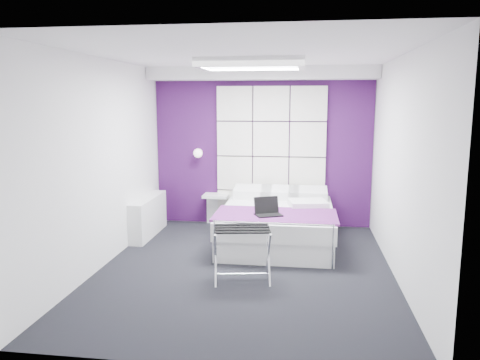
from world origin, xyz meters
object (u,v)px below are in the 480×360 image
(wall_lamp, at_px, (198,153))
(bed, at_px, (277,224))
(luggage_rack, at_px, (242,254))
(nightstand, at_px, (216,196))
(laptop, at_px, (269,211))
(radiator, at_px, (148,216))

(wall_lamp, relative_size, bed, 0.08)
(luggage_rack, bearing_deg, wall_lamp, 104.02)
(nightstand, relative_size, luggage_rack, 0.66)
(luggage_rack, height_order, laptop, laptop)
(nightstand, bearing_deg, wall_lamp, 172.33)
(bed, relative_size, nightstand, 4.78)
(wall_lamp, relative_size, laptop, 0.44)
(wall_lamp, height_order, nightstand, wall_lamp)
(nightstand, height_order, luggage_rack, luggage_rack)
(radiator, relative_size, nightstand, 2.88)
(nightstand, bearing_deg, luggage_rack, -72.15)
(radiator, height_order, nightstand, radiator)
(wall_lamp, height_order, radiator, wall_lamp)
(nightstand, distance_m, luggage_rack, 2.49)
(radiator, distance_m, laptop, 2.08)
(bed, bearing_deg, laptop, -98.97)
(wall_lamp, xyz_separation_m, laptop, (1.29, -1.47, -0.60))
(luggage_rack, bearing_deg, laptop, 66.10)
(nightstand, bearing_deg, radiator, -142.46)
(radiator, relative_size, bed, 0.60)
(radiator, xyz_separation_m, bed, (2.02, -0.16, -0.00))
(luggage_rack, bearing_deg, bed, 67.99)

